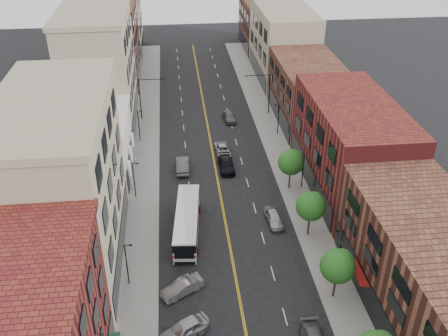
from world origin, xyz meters
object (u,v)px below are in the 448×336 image
object	(u,v)px
city_bus	(187,221)
car_lane_c	(229,117)
car_lane_b	(223,150)
car_angle_a	(184,329)
car_parked_far	(274,218)
car_angle_b	(182,287)
car_lane_behind	(183,165)
car_lane_a	(226,165)

from	to	relation	value
city_bus	car_lane_c	bearing A→B (deg)	79.66
city_bus	car_lane_b	xyz separation A→B (m)	(6.15, 18.63, -1.10)
city_bus	car_angle_a	xyz separation A→B (m)	(-0.95, -15.13, -0.92)
car_parked_far	car_lane_c	bearing A→B (deg)	90.03
car_angle_a	car_lane_c	size ratio (longest dim) A/B	1.09
car_lane_b	car_angle_a	bearing A→B (deg)	-105.40
car_angle_b	car_lane_c	size ratio (longest dim) A/B	1.01
car_parked_far	car_lane_b	size ratio (longest dim) A/B	0.93
car_angle_b	car_parked_far	size ratio (longest dim) A/B	1.04
car_lane_behind	city_bus	bearing A→B (deg)	90.72
city_bus	car_lane_c	world-z (taller)	city_bus
car_lane_behind	car_lane_a	world-z (taller)	car_lane_behind
car_angle_b	car_lane_c	distance (m)	40.79
car_lane_behind	car_lane_a	distance (m)	6.19
city_bus	car_lane_a	bearing A→B (deg)	71.68
city_bus	car_lane_a	xyz separation A→B (m)	(6.15, 13.99, -1.00)
car_angle_a	car_lane_b	world-z (taller)	car_angle_a
city_bus	car_parked_far	distance (m)	10.53
car_angle_b	car_lane_behind	world-z (taller)	car_lane_behind
car_angle_b	car_lane_a	size ratio (longest dim) A/B	0.87
car_lane_b	car_lane_c	distance (m)	11.61
car_angle_b	car_lane_b	bearing A→B (deg)	134.94
car_lane_c	car_lane_behind	bearing A→B (deg)	-124.63
car_parked_far	car_lane_behind	xyz separation A→B (m)	(-10.48, 13.59, 0.09)
car_angle_b	city_bus	bearing A→B (deg)	143.42
car_angle_a	car_lane_behind	size ratio (longest dim) A/B	0.97
car_parked_far	car_angle_b	bearing A→B (deg)	-141.20
car_lane_a	car_lane_behind	bearing A→B (deg)	174.72
car_angle_a	car_angle_b	bearing A→B (deg)	149.99
car_angle_a	car_lane_b	size ratio (longest dim) A/B	1.05
car_angle_b	car_angle_a	bearing A→B (deg)	-30.98
car_angle_b	car_lane_b	size ratio (longest dim) A/B	0.97
car_angle_b	car_lane_b	distance (m)	29.19
car_parked_far	car_lane_behind	distance (m)	17.16
city_bus	car_lane_b	distance (m)	19.65
car_angle_a	car_angle_b	size ratio (longest dim) A/B	1.08
car_parked_far	car_lane_c	distance (m)	29.26
car_lane_c	car_angle_a	bearing A→B (deg)	-107.84
car_angle_b	car_lane_b	xyz separation A→B (m)	(7.10, 28.32, -0.10)
car_angle_a	car_parked_far	size ratio (longest dim) A/B	1.13
car_angle_a	car_lane_b	bearing A→B (deg)	138.11
car_angle_b	car_lane_a	bearing A→B (deg)	132.32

